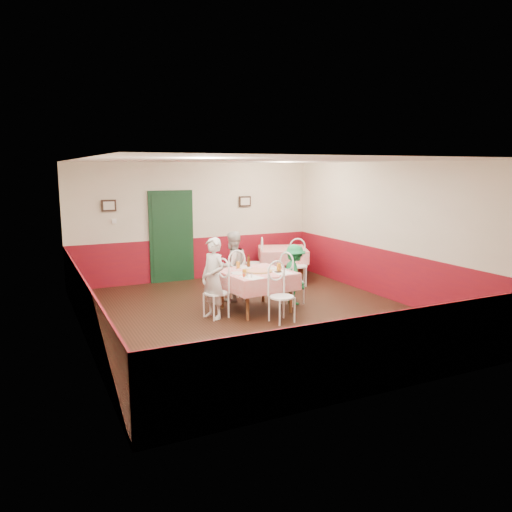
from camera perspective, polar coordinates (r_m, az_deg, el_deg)
name	(u,v)px	position (r m, az deg, el deg)	size (l,w,h in m)	color
floor	(258,316)	(9.18, 0.20, -6.88)	(7.00, 7.00, 0.00)	black
ceiling	(258,160)	(8.78, 0.21, 10.89)	(7.00, 7.00, 0.00)	white
back_wall	(195,222)	(12.10, -7.01, 3.93)	(6.00, 0.10, 2.80)	beige
front_wall	(389,279)	(5.96, 14.95, -2.58)	(6.00, 0.10, 2.80)	beige
left_wall	(81,252)	(8.06, -19.40, 0.40)	(0.10, 7.00, 2.80)	beige
right_wall	(391,231)	(10.51, 15.13, 2.75)	(0.10, 7.00, 2.80)	beige
wainscot_back	(196,258)	(12.21, -6.89, -0.28)	(6.00, 0.03, 1.00)	maroon
wainscot_front	(385,353)	(6.23, 14.48, -10.67)	(6.00, 0.03, 1.00)	maroon
wainscot_left	(85,309)	(8.25, -18.94, -5.77)	(0.03, 7.00, 1.00)	maroon
wainscot_right	(388,275)	(10.65, 14.85, -2.06)	(0.03, 7.00, 1.00)	maroon
door	(172,238)	(11.92, -9.63, 2.07)	(0.96, 0.06, 2.10)	black
picture_left	(109,206)	(11.54, -16.48, 5.55)	(0.32, 0.03, 0.26)	black
picture_right	(245,201)	(12.49, -1.28, 6.26)	(0.32, 0.03, 0.26)	black
thermostat	(114,221)	(11.58, -15.90, 3.85)	(0.10, 0.03, 0.10)	white
main_table	(256,291)	(9.44, 0.00, -4.04)	(1.22, 1.22, 0.77)	red
second_table	(283,264)	(12.13, 3.06, -0.89)	(1.12, 1.12, 0.77)	red
chair_left	(216,293)	(9.01, -4.60, -4.26)	(0.42, 0.42, 0.90)	white
chair_right	(292,282)	(9.88, 4.18, -2.97)	(0.42, 0.42, 0.90)	white
chair_far	(234,279)	(10.13, -2.56, -2.64)	(0.42, 0.42, 0.90)	white
chair_near	(282,297)	(8.73, 2.98, -4.70)	(0.42, 0.42, 0.90)	white
chair_second_a	(255,263)	(11.78, -0.15, -0.83)	(0.42, 0.42, 0.90)	white
chair_second_b	(298,266)	(11.48, 4.85, -1.16)	(0.42, 0.42, 0.90)	white
pizza	(259,271)	(9.30, 0.30, -1.71)	(0.49, 0.49, 0.03)	#B74723
plate_left	(238,273)	(9.16, -2.10, -1.96)	(0.25, 0.25, 0.01)	white
plate_right	(273,269)	(9.57, 1.96, -1.44)	(0.25, 0.25, 0.01)	white
plate_far	(245,267)	(9.68, -1.21, -1.31)	(0.25, 0.25, 0.01)	white
glass_a	(244,273)	(8.90, -1.34, -1.93)	(0.07, 0.07, 0.13)	#BF7219
glass_b	(279,267)	(9.34, 2.63, -1.29)	(0.08, 0.08, 0.15)	#BF7219
glass_c	(238,265)	(9.61, -2.05, -1.04)	(0.07, 0.07, 0.13)	#BF7219
beer_bottle	(249,262)	(9.69, -0.86, -0.65)	(0.06, 0.06, 0.23)	#381C0A
shaker_a	(247,275)	(8.79, -1.00, -2.21)	(0.04, 0.04, 0.09)	silver
shaker_b	(251,275)	(8.79, -0.52, -2.21)	(0.04, 0.04, 0.09)	silver
shaker_c	(244,275)	(8.82, -1.38, -2.17)	(0.04, 0.04, 0.09)	#B23319
menu_left	(252,277)	(8.83, -0.50, -2.44)	(0.30, 0.40, 0.00)	white
menu_right	(282,272)	(9.25, 3.03, -1.88)	(0.30, 0.40, 0.00)	white
wallet	(278,272)	(9.25, 2.56, -1.82)	(0.11, 0.09, 0.02)	black
diner_left	(213,278)	(8.92, -4.91, -2.56)	(0.53, 0.35, 1.46)	gray
diner_far	(232,266)	(10.12, -2.71, -1.15)	(0.69, 0.54, 1.42)	gray
diner_right	(295,274)	(9.88, 4.43, -2.11)	(0.77, 0.44, 1.19)	gray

